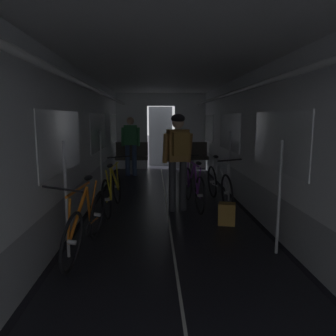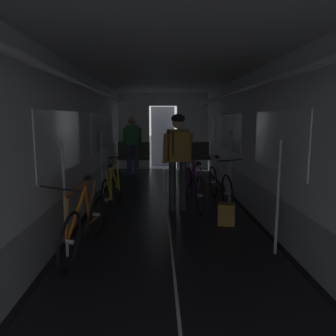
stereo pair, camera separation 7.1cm
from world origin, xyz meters
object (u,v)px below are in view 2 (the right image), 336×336
Objects in this scene: bicycle_orange at (84,222)px; bicycle_purple_in_aisle at (194,187)px; backpack_on_floor at (227,214)px; bicycle_yellow at (113,190)px; person_standing_near_bench at (133,142)px; bicycle_silver at (220,184)px; bench_seat_far_right at (193,155)px; bench_seat_far_left at (134,155)px; person_cyclist_aisle at (178,152)px.

bicycle_orange reaches higher than bicycle_purple_in_aisle.
bicycle_yellow is at bearing 155.71° from backpack_on_floor.
bicycle_orange is 1.01× the size of person_standing_near_bench.
bicycle_silver is (2.01, 0.42, 0.00)m from bicycle_yellow.
bench_seat_far_right is 4.87m from backpack_on_floor.
bicycle_orange is at bearing -91.75° from bench_seat_far_left.
bicycle_orange is at bearing -92.91° from bicycle_yellow.
bench_seat_far_left and bench_seat_far_right have the same top height.
backpack_on_floor is at bearing -69.61° from bench_seat_far_left.
bicycle_orange reaches higher than bicycle_yellow.
bicycle_silver is 0.56m from bicycle_purple_in_aisle.
bicycle_purple_in_aisle reaches higher than backpack_on_floor.
person_cyclist_aisle is 3.83m from person_standing_near_bench.
bicycle_orange is 2.23m from backpack_on_floor.
bench_seat_far_left is at bearing 180.00° from bench_seat_far_right.
person_cyclist_aisle is at bearing -99.90° from bench_seat_far_right.
bicycle_yellow is 0.98× the size of person_cyclist_aisle.
person_cyclist_aisle reaches higher than bicycle_silver.
person_standing_near_bench reaches higher than bench_seat_far_left.
bench_seat_far_left is at bearing 90.41° from person_standing_near_bench.
person_standing_near_bench is at bearing 112.37° from bicycle_purple_in_aisle.
bicycle_orange reaches higher than backpack_on_floor.
person_standing_near_bench is at bearing 120.99° from bicycle_silver.
backpack_on_floor is at bearing -68.08° from person_standing_near_bench.
bicycle_yellow is 1.37m from person_cyclist_aisle.
bicycle_purple_in_aisle is at bearing -69.62° from bench_seat_far_left.
person_cyclist_aisle is at bearing -139.75° from bicycle_purple_in_aisle.
bench_seat_far_right is 0.57× the size of person_cyclist_aisle.
bench_seat_far_left reaches higher than backpack_on_floor.
person_cyclist_aisle is 1.03× the size of bicycle_purple_in_aisle.
bicycle_yellow is at bearing 177.51° from person_cyclist_aisle.
person_cyclist_aisle is (1.09, -4.05, 0.50)m from bench_seat_far_left.
person_standing_near_bench reaches higher than bicycle_orange.
bench_seat_far_right is 0.58× the size of person_standing_near_bench.
bicycle_purple_in_aisle is at bearing -95.95° from bench_seat_far_right.
backpack_on_floor is (0.40, -1.07, -0.21)m from bicycle_purple_in_aisle.
bicycle_yellow is (-1.89, -4.00, -0.18)m from bench_seat_far_right.
bench_seat_far_right reaches higher than bicycle_yellow.
bicycle_orange is 1.85m from bicycle_yellow.
bicycle_silver is 1.00× the size of bicycle_purple_in_aisle.
bicycle_purple_in_aisle is 1.16m from backpack_on_floor.
person_standing_near_bench is at bearing 88.61° from bicycle_yellow.
bicycle_yellow is 1.00× the size of bicycle_silver.
backpack_on_floor is (1.80, -4.85, -0.40)m from bench_seat_far_left.
bicycle_yellow is at bearing -115.24° from bench_seat_far_right.
bench_seat_far_right is at bearing 64.76° from bicycle_yellow.
person_standing_near_bench is (-1.09, 3.67, -0.10)m from person_cyclist_aisle.
bicycle_yellow is 2.08m from backpack_on_floor.
bicycle_purple_in_aisle is (-0.52, -0.20, 0.00)m from bicycle_silver.
bench_seat_far_right is 4.14m from person_cyclist_aisle.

